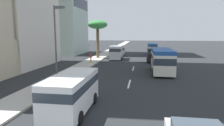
# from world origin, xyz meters

# --- Properties ---
(ground_plane) EXTENTS (198.00, 198.00, 0.00)m
(ground_plane) POSITION_xyz_m (31.50, 0.00, 0.00)
(ground_plane) COLOR #26282B
(sidewalk_right) EXTENTS (162.00, 2.72, 0.15)m
(sidewalk_right) POSITION_xyz_m (31.50, 7.22, 0.07)
(sidewalk_right) COLOR #B2ADA3
(sidewalk_right) RESTS_ON ground_plane
(lane_stripe_mid) EXTENTS (3.20, 0.16, 0.01)m
(lane_stripe_mid) POSITION_xyz_m (14.87, 0.00, 0.01)
(lane_stripe_mid) COLOR silver
(lane_stripe_mid) RESTS_ON ground_plane
(lane_stripe_far) EXTENTS (3.20, 0.16, 0.01)m
(lane_stripe_far) POSITION_xyz_m (23.12, 0.00, 0.01)
(lane_stripe_far) COLOR silver
(lane_stripe_far) RESTS_ON ground_plane
(van_lead) EXTENTS (4.84, 2.19, 2.30)m
(van_lead) POSITION_xyz_m (30.36, -3.03, 1.32)
(van_lead) COLOR black
(van_lead) RESTS_ON ground_plane
(minibus_second) EXTENTS (6.58, 2.44, 2.85)m
(minibus_second) POSITION_xyz_m (20.65, -3.50, 1.57)
(minibus_second) COLOR silver
(minibus_second) RESTS_ON ground_plane
(van_third) EXTENTS (4.66, 2.14, 2.52)m
(van_third) POSITION_xyz_m (32.13, 3.43, 1.44)
(van_third) COLOR silver
(van_third) RESTS_ON ground_plane
(van_fourth) EXTENTS (4.92, 2.05, 2.52)m
(van_fourth) POSITION_xyz_m (40.94, -3.30, 1.44)
(van_fourth) COLOR #1E478C
(van_fourth) RESTS_ON ground_plane
(van_fifth) EXTENTS (5.34, 2.13, 2.26)m
(van_fifth) POSITION_xyz_m (7.66, 2.96, 1.30)
(van_fifth) COLOR white
(van_fifth) RESTS_ON ground_plane
(car_seventh) EXTENTS (4.46, 1.96, 1.70)m
(car_seventh) POSITION_xyz_m (39.29, 3.49, 0.80)
(car_seventh) COLOR silver
(car_seventh) RESTS_ON ground_plane
(pedestrian_near_lamp) EXTENTS (0.38, 0.32, 1.58)m
(pedestrian_near_lamp) POSITION_xyz_m (26.46, 6.75, 1.01)
(pedestrian_near_lamp) COLOR gold
(pedestrian_near_lamp) RESTS_ON sidewalk_right
(palm_tree) EXTENTS (3.61, 3.61, 6.99)m
(palm_tree) POSITION_xyz_m (33.19, 7.12, 6.09)
(palm_tree) COLOR brown
(palm_tree) RESTS_ON sidewalk_right
(street_lamp) EXTENTS (0.24, 0.97, 6.86)m
(street_lamp) POSITION_xyz_m (12.88, 6.15, 4.38)
(street_lamp) COLOR #4C4C51
(street_lamp) RESTS_ON sidewalk_right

